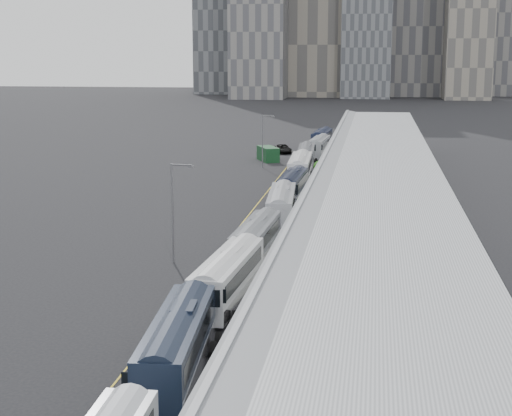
% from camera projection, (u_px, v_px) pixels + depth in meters
% --- Properties ---
extents(sidewalk, '(10.00, 170.00, 0.12)m').
position_uv_depth(sidewalk, '(337.00, 239.00, 77.25)').
color(sidewalk, gray).
rests_on(sidewalk, ground).
extents(lane_line, '(0.12, 160.00, 0.02)m').
position_uv_depth(lane_line, '(232.00, 236.00, 78.81)').
color(lane_line, gold).
rests_on(lane_line, ground).
extents(depot, '(12.45, 160.40, 7.20)m').
position_uv_depth(depot, '(379.00, 206.00, 75.99)').
color(depot, gray).
rests_on(depot, ground).
extents(bus_1, '(3.68, 13.26, 3.83)m').
position_uv_depth(bus_1, '(178.00, 351.00, 44.06)').
color(bus_1, black).
rests_on(bus_1, ground).
extents(bus_2, '(3.43, 13.06, 3.78)m').
position_uv_depth(bus_2, '(228.00, 282.00, 57.52)').
color(bus_2, silver).
rests_on(bus_2, ground).
extents(bus_3, '(2.98, 12.40, 3.60)m').
position_uv_depth(bus_3, '(256.00, 243.00, 69.45)').
color(bus_3, slate).
rests_on(bus_3, ground).
extents(bus_4, '(3.62, 13.35, 3.86)m').
position_uv_depth(bus_4, '(281.00, 210.00, 83.80)').
color(bus_4, '#A6A8B0').
rests_on(bus_4, ground).
extents(bus_5, '(2.89, 12.23, 3.55)m').
position_uv_depth(bus_5, '(293.00, 188.00, 98.45)').
color(bus_5, black).
rests_on(bus_5, ground).
extents(bus_6, '(3.33, 13.89, 4.03)m').
position_uv_depth(bus_6, '(300.00, 171.00, 110.52)').
color(bus_6, white).
rests_on(bus_6, ground).
extents(bus_7, '(3.24, 12.57, 3.64)m').
position_uv_depth(bus_7, '(306.00, 158.00, 125.74)').
color(bus_7, slate).
rests_on(bus_7, ground).
extents(bus_8, '(3.28, 12.44, 3.60)m').
position_uv_depth(bus_8, '(319.00, 148.00, 139.04)').
color(bus_8, '#999DA3').
rests_on(bus_8, ground).
extents(bus_9, '(3.35, 12.85, 3.72)m').
position_uv_depth(bus_9, '(322.00, 141.00, 150.97)').
color(bus_9, '#171D34').
rests_on(bus_9, ground).
extents(tree_1, '(1.13, 1.13, 3.74)m').
position_uv_depth(tree_1, '(285.00, 264.00, 56.86)').
color(tree_1, black).
rests_on(tree_1, ground).
extents(tree_2, '(1.54, 1.54, 4.27)m').
position_uv_depth(tree_2, '(308.00, 203.00, 77.88)').
color(tree_2, black).
rests_on(tree_2, ground).
extents(tree_3, '(2.17, 2.17, 4.17)m').
position_uv_depth(tree_3, '(323.00, 167.00, 105.12)').
color(tree_3, black).
rests_on(tree_3, ground).
extents(street_lamp_near, '(2.04, 0.22, 8.77)m').
position_uv_depth(street_lamp_near, '(174.00, 206.00, 67.92)').
color(street_lamp_near, '#59595E').
rests_on(street_lamp_near, ground).
extents(street_lamp_far, '(2.04, 0.22, 8.50)m').
position_uv_depth(street_lamp_far, '(264.00, 137.00, 124.91)').
color(street_lamp_far, '#59595E').
rests_on(street_lamp_far, ground).
extents(shipping_container, '(4.59, 6.19, 2.42)m').
position_uv_depth(shipping_container, '(268.00, 154.00, 133.79)').
color(shipping_container, '#11391C').
rests_on(shipping_container, ground).
extents(suv, '(4.08, 6.17, 1.58)m').
position_uv_depth(suv, '(283.00, 149.00, 144.58)').
color(suv, black).
rests_on(suv, ground).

